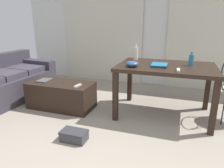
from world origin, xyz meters
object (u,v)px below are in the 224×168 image
book_stack (159,65)px  magazine (44,80)px  tv_remote_primary (78,86)px  bottle_far (191,60)px  tv_remote_on_table (178,70)px  shoebox (74,136)px  bottle_near (136,53)px  couch (2,83)px  bowl (132,64)px  craft_table (166,72)px  coffee_table (61,95)px

book_stack → magazine: book_stack is taller
tv_remote_primary → bottle_far: bearing=24.2°
book_stack → tv_remote_on_table: 0.35m
tv_remote_primary → shoebox: size_ratio=0.51×
magazine → shoebox: size_ratio=0.78×
bottle_near → bottle_far: 0.86m
couch → tv_remote_primary: size_ratio=11.90×
bowl → tv_remote_on_table: 0.61m
craft_table → bowl: (-0.44, -0.25, 0.13)m
craft_table → shoebox: craft_table is taller
bottle_near → tv_remote_on_table: 0.91m
coffee_table → tv_remote_primary: size_ratio=6.63×
magazine → shoebox: (0.98, -0.83, -0.37)m
craft_table → book_stack: (-0.10, -0.10, 0.11)m
bottle_far → bowl: bottle_far is taller
couch → magazine: bearing=4.3°
couch → shoebox: size_ratio=6.04×
couch → tv_remote_on_table: tv_remote_on_table is taller
bottle_near → tv_remote_on_table: bearing=-41.5°
tv_remote_on_table → tv_remote_primary: size_ratio=0.97×
bottle_far → magazine: (-2.23, -0.33, -0.41)m
craft_table → tv_remote_on_table: (0.17, -0.32, 0.11)m
bottle_near → bowl: size_ratio=1.47×
book_stack → coffee_table: bearing=-173.7°
craft_table → bottle_near: bearing=150.7°
bottle_far → bowl: 0.83m
couch → craft_table: size_ratio=1.38×
craft_table → bottle_far: 0.38m
tv_remote_primary → shoebox: (0.32, -0.73, -0.37)m
book_stack → bottle_far: bearing=23.4°
coffee_table → craft_table: size_ratio=0.77×
bottle_far → tv_remote_on_table: (-0.15, -0.40, -0.07)m
coffee_table → tv_remote_primary: 0.42m
bowl → shoebox: bowl is taller
bowl → book_stack: bowl is taller
craft_table → tv_remote_on_table: bearing=-61.5°
craft_table → book_stack: book_stack is taller
magazine → craft_table: bearing=4.9°
couch → tv_remote_primary: bearing=-1.4°
craft_table → bottle_near: (-0.51, 0.29, 0.20)m
book_stack → couch: bearing=-175.4°
couch → bowl: size_ratio=10.72×
tv_remote_primary → craft_table: bearing=24.4°
couch → craft_table: bearing=6.5°
couch → coffee_table: 1.16m
craft_table → book_stack: 0.18m
bottle_far → tv_remote_primary: size_ratio=1.21×
coffee_table → bowl: bowl is taller
bottle_far → shoebox: bearing=-137.0°
magazine → coffee_table: bearing=-5.2°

